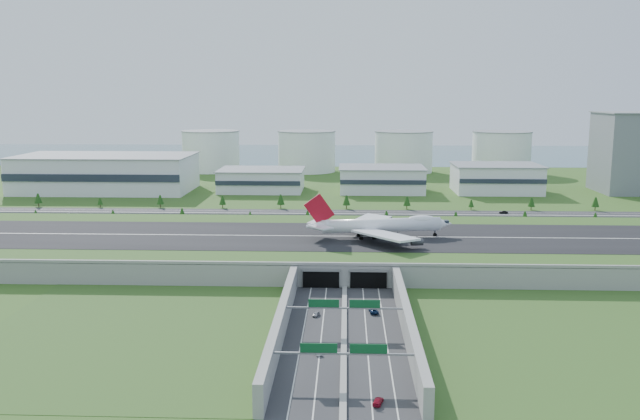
{
  "coord_description": "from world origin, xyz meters",
  "views": [
    {
      "loc": [
        0.5,
        -284.8,
        69.52
      ],
      "look_at": [
        -12.27,
        35.0,
        13.5
      ],
      "focal_mm": 38.0,
      "sensor_mm": 36.0,
      "label": 1
    }
  ],
  "objects_px": {
    "office_tower": "(633,153)",
    "car_7": "(320,212)",
    "car_4": "(70,214)",
    "car_1": "(317,351)",
    "car_0": "(316,314)",
    "car_3": "(378,401)",
    "fuel_tank_a": "(211,151)",
    "boeing_747": "(380,225)",
    "car_2": "(374,310)",
    "car_5": "(503,212)"
  },
  "relations": [
    {
      "from": "car_3",
      "to": "car_4",
      "type": "bearing_deg",
      "value": -39.47
    },
    {
      "from": "car_3",
      "to": "car_1",
      "type": "bearing_deg",
      "value": -47.73
    },
    {
      "from": "car_4",
      "to": "car_3",
      "type": "bearing_deg",
      "value": -151.69
    },
    {
      "from": "car_5",
      "to": "car_3",
      "type": "bearing_deg",
      "value": -24.14
    },
    {
      "from": "car_4",
      "to": "car_5",
      "type": "bearing_deg",
      "value": -93.7
    },
    {
      "from": "car_0",
      "to": "car_3",
      "type": "xyz_separation_m",
      "value": [
        16.72,
        -60.27,
        0.02
      ]
    },
    {
      "from": "car_2",
      "to": "car_5",
      "type": "xyz_separation_m",
      "value": [
        81.89,
        181.71,
        0.02
      ]
    },
    {
      "from": "car_4",
      "to": "car_7",
      "type": "height_order",
      "value": "car_7"
    },
    {
      "from": "office_tower",
      "to": "car_2",
      "type": "relative_size",
      "value": 9.8
    },
    {
      "from": "fuel_tank_a",
      "to": "car_4",
      "type": "xyz_separation_m",
      "value": [
        -36.91,
        -221.79,
        -16.65
      ]
    },
    {
      "from": "fuel_tank_a",
      "to": "car_5",
      "type": "height_order",
      "value": "fuel_tank_a"
    },
    {
      "from": "boeing_747",
      "to": "car_2",
      "type": "distance_m",
      "value": 76.84
    },
    {
      "from": "car_2",
      "to": "office_tower",
      "type": "bearing_deg",
      "value": -132.59
    },
    {
      "from": "car_5",
      "to": "car_1",
      "type": "bearing_deg",
      "value": -29.83
    },
    {
      "from": "boeing_747",
      "to": "car_3",
      "type": "xyz_separation_m",
      "value": [
        -6.89,
        -139.52,
        -12.86
      ]
    },
    {
      "from": "fuel_tank_a",
      "to": "office_tower",
      "type": "bearing_deg",
      "value": -19.77
    },
    {
      "from": "office_tower",
      "to": "car_5",
      "type": "bearing_deg",
      "value": -140.06
    },
    {
      "from": "car_7",
      "to": "car_0",
      "type": "bearing_deg",
      "value": 0.51
    },
    {
      "from": "boeing_747",
      "to": "car_2",
      "type": "bearing_deg",
      "value": -104.07
    },
    {
      "from": "fuel_tank_a",
      "to": "car_2",
      "type": "height_order",
      "value": "fuel_tank_a"
    },
    {
      "from": "car_0",
      "to": "car_1",
      "type": "distance_m",
      "value": 31.25
    },
    {
      "from": "office_tower",
      "to": "boeing_747",
      "type": "relative_size",
      "value": 0.86
    },
    {
      "from": "car_0",
      "to": "car_4",
      "type": "xyz_separation_m",
      "value": [
        -148.07,
        169.71,
        0.07
      ]
    },
    {
      "from": "office_tower",
      "to": "car_4",
      "type": "relative_size",
      "value": 12.85
    },
    {
      "from": "fuel_tank_a",
      "to": "car_5",
      "type": "distance_m",
      "value": 295.57
    },
    {
      "from": "boeing_747",
      "to": "car_2",
      "type": "xyz_separation_m",
      "value": [
        -5.46,
        -75.58,
        -12.76
      ]
    },
    {
      "from": "office_tower",
      "to": "car_1",
      "type": "distance_m",
      "value": 371.9
    },
    {
      "from": "car_0",
      "to": "car_2",
      "type": "xyz_separation_m",
      "value": [
        18.14,
        3.67,
        0.12
      ]
    },
    {
      "from": "car_1",
      "to": "car_2",
      "type": "distance_m",
      "value": 38.56
    },
    {
      "from": "car_3",
      "to": "car_0",
      "type": "bearing_deg",
      "value": -59.59
    },
    {
      "from": "office_tower",
      "to": "car_7",
      "type": "height_order",
      "value": "office_tower"
    },
    {
      "from": "car_5",
      "to": "fuel_tank_a",
      "type": "bearing_deg",
      "value": -139.71
    },
    {
      "from": "fuel_tank_a",
      "to": "car_0",
      "type": "bearing_deg",
      "value": -74.15
    },
    {
      "from": "office_tower",
      "to": "car_7",
      "type": "xyz_separation_m",
      "value": [
        -214.81,
        -94.65,
        -26.52
      ]
    },
    {
      "from": "boeing_747",
      "to": "car_5",
      "type": "xyz_separation_m",
      "value": [
        76.43,
        106.13,
        -12.74
      ]
    },
    {
      "from": "office_tower",
      "to": "car_3",
      "type": "xyz_separation_m",
      "value": [
        -192.13,
        -336.76,
        -26.7
      ]
    },
    {
      "from": "car_5",
      "to": "car_7",
      "type": "relative_size",
      "value": 0.82
    },
    {
      "from": "car_1",
      "to": "car_4",
      "type": "bearing_deg",
      "value": 104.37
    },
    {
      "from": "boeing_747",
      "to": "car_2",
      "type": "height_order",
      "value": "boeing_747"
    },
    {
      "from": "fuel_tank_a",
      "to": "car_3",
      "type": "height_order",
      "value": "fuel_tank_a"
    },
    {
      "from": "office_tower",
      "to": "car_5",
      "type": "distance_m",
      "value": 144.4
    },
    {
      "from": "car_2",
      "to": "car_4",
      "type": "bearing_deg",
      "value": -52.6
    },
    {
      "from": "car_2",
      "to": "car_1",
      "type": "bearing_deg",
      "value": 57.09
    },
    {
      "from": "car_0",
      "to": "car_7",
      "type": "relative_size",
      "value": 0.65
    },
    {
      "from": "car_7",
      "to": "car_5",
      "type": "bearing_deg",
      "value": 90.54
    },
    {
      "from": "car_1",
      "to": "boeing_747",
      "type": "bearing_deg",
      "value": 56.44
    },
    {
      "from": "boeing_747",
      "to": "car_0",
      "type": "distance_m",
      "value": 83.69
    },
    {
      "from": "car_1",
      "to": "office_tower",
      "type": "bearing_deg",
      "value": 33.72
    },
    {
      "from": "boeing_747",
      "to": "car_1",
      "type": "xyz_separation_m",
      "value": [
        -21.93,
        -110.45,
        -12.76
      ]
    },
    {
      "from": "office_tower",
      "to": "car_3",
      "type": "height_order",
      "value": "office_tower"
    }
  ]
}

